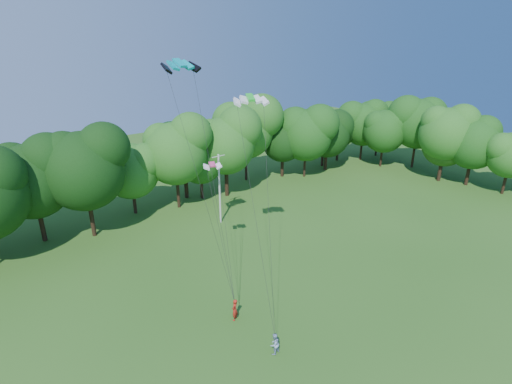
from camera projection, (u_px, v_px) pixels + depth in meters
utility_pole at (220, 189)px, 47.82m from camera, size 1.74×0.22×8.72m
kite_flyer_left at (235, 310)px, 32.20m from camera, size 0.84×0.77×1.91m
kite_flyer_right at (274, 344)px, 28.78m from camera, size 0.92×0.77×1.71m
kite_teal at (180, 63)px, 31.42m from camera, size 3.08×1.52×0.68m
kite_green at (250, 97)px, 32.37m from camera, size 3.06×2.25×0.51m
kite_pink at (212, 164)px, 34.85m from camera, size 1.76×1.26×0.31m
tree_back_center at (184, 148)px, 54.38m from camera, size 8.02×8.02×11.66m
tree_back_east at (324, 128)px, 68.29m from camera, size 7.51×7.51×10.93m
tree_flank_east at (447, 136)px, 61.71m from camera, size 7.75×7.75×11.27m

